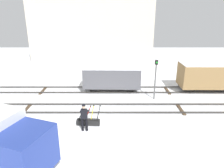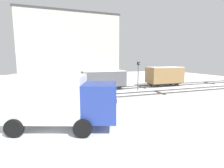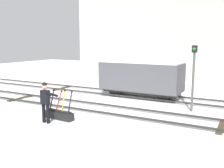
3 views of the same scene
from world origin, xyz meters
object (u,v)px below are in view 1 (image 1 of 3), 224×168
Objects in this scene: switch_lever_frame at (89,121)px; rail_worker at (85,115)px; signal_post at (157,75)px; freight_car_far_end at (207,76)px; freight_car_back_track at (113,77)px.

rail_worker is (-0.15, -0.69, 0.79)m from switch_lever_frame.
freight_car_far_end is at bearing 20.74° from signal_post.
signal_post is at bearing 46.85° from rail_worker.
rail_worker is at bearing -145.62° from freight_car_far_end.
signal_post is at bearing -27.11° from freight_car_back_track.
freight_car_far_end is 0.93× the size of freight_car_back_track.
signal_post is 0.70× the size of freight_car_far_end.
freight_car_far_end is at bearing 1.12° from freight_car_back_track.
freight_car_back_track is (1.68, 6.94, 0.30)m from rail_worker.
switch_lever_frame is at bearing -139.95° from signal_post.
rail_worker is 7.35m from signal_post.
freight_car_back_track is at bearing -179.36° from freight_car_far_end.
switch_lever_frame is 6.96m from signal_post.
signal_post is 5.49m from freight_car_far_end.
freight_car_far_end is (10.39, 6.94, 0.46)m from rail_worker.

